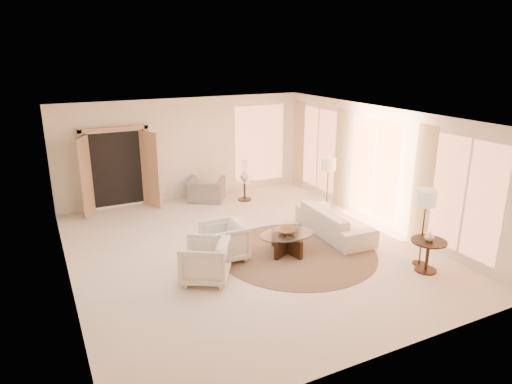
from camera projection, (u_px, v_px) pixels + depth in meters
name	position (u px, v px, depth m)	size (l,w,h in m)	color
room	(247.00, 186.00, 9.24)	(7.04, 8.04, 2.83)	silver
windows_right	(377.00, 168.00, 10.81)	(0.10, 6.40, 2.40)	#FB9664
window_back_corner	(260.00, 144.00, 13.61)	(1.70, 0.10, 2.40)	#FB9664
curtains_right	(351.00, 162.00, 11.57)	(0.06, 5.20, 2.60)	#CDB887
french_doors	(118.00, 170.00, 11.79)	(1.95, 0.66, 2.16)	tan
area_rug	(298.00, 253.00, 9.46)	(3.26, 3.26, 0.01)	#3F2C1E
sofa	(334.00, 222.00, 10.32)	(2.16, 0.85, 0.63)	silver
armchair_left	(224.00, 239.00, 9.10)	(0.81, 0.76, 0.84)	silver
armchair_right	(205.00, 259.00, 8.24)	(0.82, 0.77, 0.85)	silver
accent_chair	(206.00, 186.00, 12.59)	(0.98, 0.64, 0.86)	gray
coffee_table	(287.00, 241.00, 9.40)	(1.58, 1.58, 0.44)	black
end_table	(428.00, 250.00, 8.59)	(0.66, 0.66, 0.62)	black
side_table	(245.00, 188.00, 12.71)	(0.50, 0.50, 0.59)	#2C2517
floor_lamp_near	(328.00, 167.00, 11.31)	(0.36, 0.36, 1.48)	#2C2517
floor_lamp_far	(426.00, 201.00, 8.60)	(0.37, 0.37, 1.53)	#2C2517
bowl	(287.00, 231.00, 9.33)	(0.34, 0.34, 0.08)	brown
end_vase	(430.00, 236.00, 8.50)	(0.18, 0.18, 0.19)	silver
side_vase	(244.00, 175.00, 12.61)	(0.25, 0.25, 0.26)	silver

